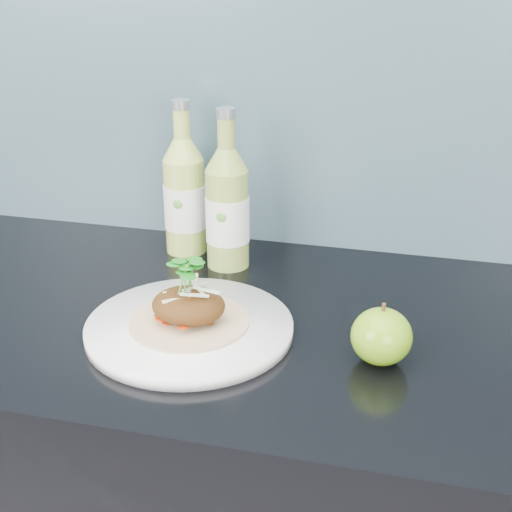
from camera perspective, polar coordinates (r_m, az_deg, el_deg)
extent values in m
cube|color=#719EB1|center=(1.22, 1.52, 16.79)|extent=(4.00, 0.02, 0.70)
cylinder|color=white|center=(1.00, -5.34, -5.74)|extent=(0.36, 0.36, 0.02)
cylinder|color=tan|center=(0.99, -5.36, -5.24)|extent=(0.17, 0.17, 0.00)
ellipsoid|color=#563110|center=(0.98, -5.42, -3.96)|extent=(0.10, 0.09, 0.05)
ellipsoid|color=#55810E|center=(0.93, 10.00, -6.35)|extent=(0.09, 0.09, 0.07)
cylinder|color=#472D14|center=(0.91, 10.18, -4.16)|extent=(0.01, 0.00, 0.01)
cylinder|color=#B0C753|center=(1.23, -5.69, 3.99)|extent=(0.09, 0.09, 0.16)
cone|color=#B0C753|center=(1.20, -5.89, 8.52)|extent=(0.07, 0.07, 0.04)
cylinder|color=#B0C753|center=(1.19, -5.97, 10.49)|extent=(0.03, 0.03, 0.05)
cylinder|color=silver|center=(1.19, -6.04, 11.97)|extent=(0.03, 0.03, 0.01)
cylinder|color=white|center=(1.23, -5.70, 4.01)|extent=(0.09, 0.09, 0.08)
ellipsoid|color=#59A533|center=(1.20, -6.30, 4.14)|extent=(0.02, 0.00, 0.02)
cylinder|color=#91A946|center=(1.17, -2.29, 2.98)|extent=(0.09, 0.09, 0.16)
cone|color=#91A946|center=(1.14, -2.37, 7.75)|extent=(0.07, 0.07, 0.04)
cylinder|color=#91A946|center=(1.13, -2.41, 9.82)|extent=(0.03, 0.03, 0.05)
cylinder|color=silver|center=(1.12, -2.43, 11.38)|extent=(0.03, 0.03, 0.01)
cylinder|color=white|center=(1.17, -2.29, 3.01)|extent=(0.09, 0.09, 0.08)
ellipsoid|color=#59A533|center=(1.13, -2.82, 3.11)|extent=(0.02, 0.00, 0.02)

